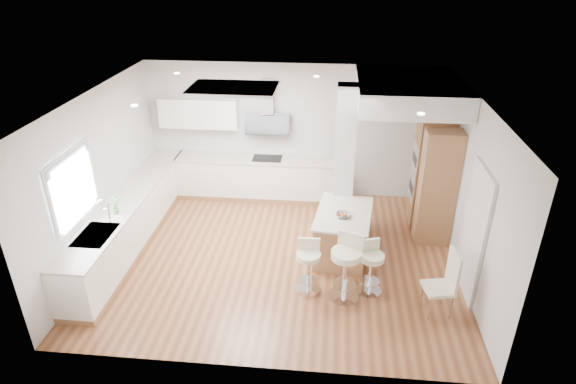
# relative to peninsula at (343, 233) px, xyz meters

# --- Properties ---
(ground) EXTENTS (6.00, 6.00, 0.00)m
(ground) POSITION_rel_peninsula_xyz_m (-1.07, -0.18, -0.42)
(ground) COLOR #945937
(ground) RESTS_ON ground
(ceiling) EXTENTS (6.00, 5.00, 0.02)m
(ceiling) POSITION_rel_peninsula_xyz_m (-1.07, -0.18, -0.42)
(ceiling) COLOR white
(ceiling) RESTS_ON ground
(wall_back) EXTENTS (6.00, 0.04, 2.80)m
(wall_back) POSITION_rel_peninsula_xyz_m (-1.07, 2.32, 0.98)
(wall_back) COLOR beige
(wall_back) RESTS_ON ground
(wall_left) EXTENTS (0.04, 5.00, 2.80)m
(wall_left) POSITION_rel_peninsula_xyz_m (-4.07, -0.18, 0.98)
(wall_left) COLOR beige
(wall_left) RESTS_ON ground
(wall_right) EXTENTS (0.04, 5.00, 2.80)m
(wall_right) POSITION_rel_peninsula_xyz_m (1.93, -0.18, 0.98)
(wall_right) COLOR beige
(wall_right) RESTS_ON ground
(skylight) EXTENTS (4.10, 2.10, 0.06)m
(skylight) POSITION_rel_peninsula_xyz_m (-1.86, 0.42, 2.35)
(skylight) COLOR silver
(skylight) RESTS_ON ground
(window_left) EXTENTS (0.06, 1.28, 1.07)m
(window_left) POSITION_rel_peninsula_xyz_m (-4.03, -1.08, 1.28)
(window_left) COLOR white
(window_left) RESTS_ON ground
(doorway_right) EXTENTS (0.05, 1.00, 2.10)m
(doorway_right) POSITION_rel_peninsula_xyz_m (1.90, -0.78, 0.58)
(doorway_right) COLOR #453C36
(doorway_right) RESTS_ON ground
(counter_left) EXTENTS (0.63, 4.50, 1.35)m
(counter_left) POSITION_rel_peninsula_xyz_m (-3.77, 0.05, 0.04)
(counter_left) COLOR #A17045
(counter_left) RESTS_ON ground
(counter_back) EXTENTS (3.62, 0.63, 2.50)m
(counter_back) POSITION_rel_peninsula_xyz_m (-1.98, 2.04, 0.28)
(counter_back) COLOR #A17045
(counter_back) RESTS_ON ground
(pillar) EXTENTS (0.35, 0.35, 2.80)m
(pillar) POSITION_rel_peninsula_xyz_m (-0.02, 0.77, 0.98)
(pillar) COLOR silver
(pillar) RESTS_ON ground
(soffit) EXTENTS (1.78, 2.20, 0.40)m
(soffit) POSITION_rel_peninsula_xyz_m (1.03, 1.22, 2.18)
(soffit) COLOR white
(soffit) RESTS_ON ground
(oven_column) EXTENTS (0.63, 1.21, 2.10)m
(oven_column) POSITION_rel_peninsula_xyz_m (1.61, 1.05, 0.63)
(oven_column) COLOR #A17045
(oven_column) RESTS_ON ground
(peninsula) EXTENTS (1.06, 1.46, 0.89)m
(peninsula) POSITION_rel_peninsula_xyz_m (0.00, 0.00, 0.00)
(peninsula) COLOR #A17045
(peninsula) RESTS_ON ground
(bar_stool_a) EXTENTS (0.40, 0.40, 0.86)m
(bar_stool_a) POSITION_rel_peninsula_xyz_m (-0.53, -1.04, 0.07)
(bar_stool_a) COLOR silver
(bar_stool_a) RESTS_ON ground
(bar_stool_b) EXTENTS (0.62, 0.62, 1.06)m
(bar_stool_b) POSITION_rel_peninsula_xyz_m (0.04, -1.16, 0.18)
(bar_stool_b) COLOR silver
(bar_stool_b) RESTS_ON ground
(bar_stool_c) EXTENTS (0.50, 0.50, 0.87)m
(bar_stool_c) POSITION_rel_peninsula_xyz_m (0.42, -0.98, 0.07)
(bar_stool_c) COLOR silver
(bar_stool_c) RESTS_ON ground
(dining_chair) EXTENTS (0.47, 0.47, 1.03)m
(dining_chair) POSITION_rel_peninsula_xyz_m (1.45, -1.36, 0.13)
(dining_chair) COLOR beige
(dining_chair) RESTS_ON ground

